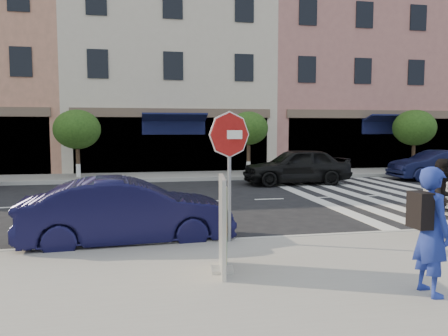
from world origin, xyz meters
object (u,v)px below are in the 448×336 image
stop_sign (230,148)px  poster_board (223,226)px  car_far_right (435,165)px  photographer (431,231)px  car_far_mid (296,166)px  car_near_mid (128,212)px  walker (444,199)px

stop_sign → poster_board: (-0.47, -1.73, -1.13)m
poster_board → car_far_right: (12.11, 11.23, -0.19)m
poster_board → stop_sign: bearing=82.4°
photographer → car_far_mid: 12.77m
poster_board → photographer: bearing=-21.9°
car_near_mid → poster_board: bearing=-152.1°
stop_sign → poster_board: 2.12m
walker → poster_board: walker is taller
walker → poster_board: size_ratio=1.09×
poster_board → car_near_mid: bearing=129.3°
walker → car_near_mid: (-6.22, 1.27, -0.27)m
car_near_mid → car_far_mid: size_ratio=0.92×
car_far_right → walker: bearing=-35.4°
car_near_mid → stop_sign: bearing=-112.8°
photographer → walker: 3.37m
car_far_right → poster_board: bearing=-46.4°
walker → poster_board: (-4.73, -1.13, -0.09)m
photographer → poster_board: photographer is taller
photographer → car_far_right: size_ratio=0.42×
stop_sign → car_near_mid: stop_sign is taller
photographer → car_far_mid: bearing=-13.3°
poster_board → car_near_mid: poster_board is taller
walker → car_far_mid: size_ratio=0.36×
car_far_right → car_far_mid: bearing=-87.6°
car_far_mid → photographer: bearing=-13.3°
stop_sign → car_far_right: bearing=42.4°
stop_sign → walker: (4.27, -0.60, -1.04)m
car_far_right → photographer: bearing=-36.3°
photographer → car_far_mid: (2.74, 12.47, -0.24)m
walker → car_far_right: bearing=38.8°
photographer → car_near_mid: photographer is taller
photographer → car_far_mid: photographer is taller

